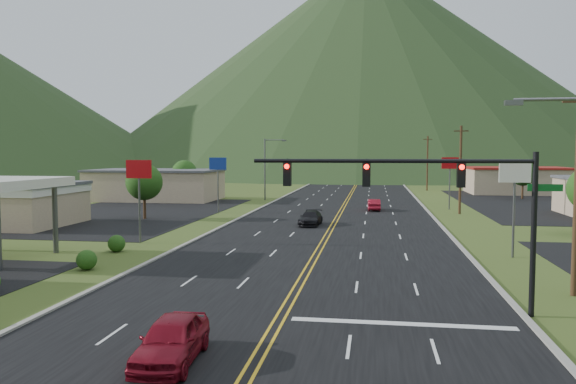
# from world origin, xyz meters

# --- Properties ---
(traffic_signal) EXTENTS (13.10, 0.43, 7.00)m
(traffic_signal) POSITION_xyz_m (6.48, 14.00, 5.33)
(traffic_signal) COLOR black
(traffic_signal) RESTS_ON ground
(streetlight_west) EXTENTS (3.28, 0.25, 9.00)m
(streetlight_west) POSITION_xyz_m (-11.68, 70.00, 5.18)
(streetlight_west) COLOR #59595E
(streetlight_west) RESTS_ON ground
(building_west_far) EXTENTS (18.40, 11.40, 4.50)m
(building_west_far) POSITION_xyz_m (-28.00, 68.00, 2.26)
(building_west_far) COLOR tan
(building_west_far) RESTS_ON ground
(building_east_far) EXTENTS (16.40, 12.40, 4.50)m
(building_east_far) POSITION_xyz_m (28.00, 90.00, 2.26)
(building_east_far) COLOR tan
(building_east_far) RESTS_ON ground
(pole_sign_west_a) EXTENTS (2.00, 0.18, 6.40)m
(pole_sign_west_a) POSITION_xyz_m (-14.00, 30.00, 5.05)
(pole_sign_west_a) COLOR #59595E
(pole_sign_west_a) RESTS_ON ground
(pole_sign_west_b) EXTENTS (2.00, 0.18, 6.40)m
(pole_sign_west_b) POSITION_xyz_m (-14.00, 52.00, 5.05)
(pole_sign_west_b) COLOR #59595E
(pole_sign_west_b) RESTS_ON ground
(pole_sign_east_a) EXTENTS (2.00, 0.18, 6.40)m
(pole_sign_east_a) POSITION_xyz_m (13.00, 28.00, 5.05)
(pole_sign_east_a) COLOR #59595E
(pole_sign_east_a) RESTS_ON ground
(pole_sign_east_b) EXTENTS (2.00, 0.18, 6.40)m
(pole_sign_east_b) POSITION_xyz_m (13.00, 60.00, 5.05)
(pole_sign_east_b) COLOR #59595E
(pole_sign_east_b) RESTS_ON ground
(tree_west_a) EXTENTS (3.84, 3.84, 5.82)m
(tree_west_a) POSITION_xyz_m (-20.00, 45.00, 3.89)
(tree_west_a) COLOR #382314
(tree_west_a) RESTS_ON ground
(tree_west_b) EXTENTS (3.84, 3.84, 5.82)m
(tree_west_b) POSITION_xyz_m (-25.00, 72.00, 3.89)
(tree_west_b) COLOR #382314
(tree_west_b) RESTS_ON ground
(tree_east_b) EXTENTS (3.84, 3.84, 5.82)m
(tree_east_b) POSITION_xyz_m (26.00, 78.00, 3.89)
(tree_east_b) COLOR #382314
(tree_east_b) RESTS_ON ground
(utility_pole_b) EXTENTS (1.60, 0.28, 10.00)m
(utility_pole_b) POSITION_xyz_m (13.50, 55.00, 5.13)
(utility_pole_b) COLOR #382314
(utility_pole_b) RESTS_ON ground
(utility_pole_c) EXTENTS (1.60, 0.28, 10.00)m
(utility_pole_c) POSITION_xyz_m (13.50, 95.00, 5.13)
(utility_pole_c) COLOR #382314
(utility_pole_c) RESTS_ON ground
(utility_pole_d) EXTENTS (1.60, 0.28, 10.00)m
(utility_pole_d) POSITION_xyz_m (13.50, 135.00, 5.13)
(utility_pole_d) COLOR #382314
(utility_pole_d) RESTS_ON ground
(mountain_n) EXTENTS (220.00, 220.00, 85.00)m
(mountain_n) POSITION_xyz_m (0.00, 220.00, 42.50)
(mountain_n) COLOR #253A1A
(mountain_n) RESTS_ON ground
(car_red_near) EXTENTS (2.05, 4.57, 1.52)m
(car_red_near) POSITION_xyz_m (-2.72, 6.59, 0.76)
(car_red_near) COLOR maroon
(car_red_near) RESTS_ON ground
(car_dark_mid) EXTENTS (2.12, 4.69, 1.33)m
(car_dark_mid) POSITION_xyz_m (-2.12, 42.27, 0.67)
(car_dark_mid) COLOR black
(car_dark_mid) RESTS_ON ground
(car_red_far) EXTENTS (1.58, 4.15, 1.35)m
(car_red_far) POSITION_xyz_m (3.86, 57.22, 0.68)
(car_red_far) COLOR maroon
(car_red_far) RESTS_ON ground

